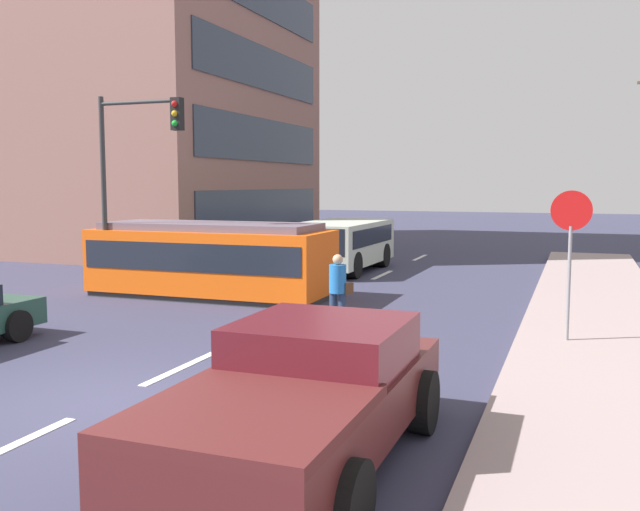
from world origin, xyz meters
name	(u,v)px	position (x,y,z in m)	size (l,w,h in m)	color
ground_plane	(336,296)	(0.00, 10.00, 0.00)	(120.00, 120.00, 0.00)	#373750
sidewalk_curb_right	(602,345)	(6.80, 6.00, 0.07)	(3.20, 36.00, 0.14)	#A08A89
lane_stripe_0	(1,451)	(0.00, -2.00, 0.01)	(0.16, 2.40, 0.01)	silver
lane_stripe_1	(183,367)	(0.00, 2.00, 0.01)	(0.16, 2.40, 0.01)	silver
lane_stripe_2	(278,323)	(0.00, 6.00, 0.01)	(0.16, 2.40, 0.01)	silver
lane_stripe_3	(382,275)	(0.00, 14.82, 0.01)	(0.16, 2.40, 0.01)	silver
lane_stripe_4	(420,258)	(0.00, 20.82, 0.01)	(0.16, 2.40, 0.01)	silver
corner_building	(120,16)	(-14.82, 20.66, 11.20)	(15.24, 14.41, 22.40)	#93655A
streetcar_tram	(211,258)	(-3.31, 8.82, 1.07)	(6.74, 2.57, 2.07)	#F65A11
city_bus	(340,243)	(-1.73, 15.35, 1.02)	(2.62, 5.44, 1.78)	#B7C1AD
pedestrian_crossing	(338,288)	(1.58, 5.57, 0.94)	(0.50, 0.36, 1.67)	navy
pickup_truck_parked	(307,396)	(3.52, -1.08, 0.80)	(2.29, 5.01, 1.55)	#551F1F
parked_sedan_mid	(216,257)	(-5.36, 12.78, 0.62)	(2.12, 4.02, 1.19)	#394D38
parked_sedan_far	(288,242)	(-5.58, 19.50, 0.62)	(1.98, 4.59, 1.19)	silver
parked_sedan_furthest	(329,233)	(-5.62, 25.01, 0.62)	(2.00, 4.38, 1.19)	#33532C
stop_sign	(571,234)	(6.15, 5.90, 2.19)	(0.76, 0.07, 2.88)	gray
traffic_light_mast	(132,159)	(-5.03, 7.69, 3.81)	(2.61, 0.33, 5.50)	#333333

